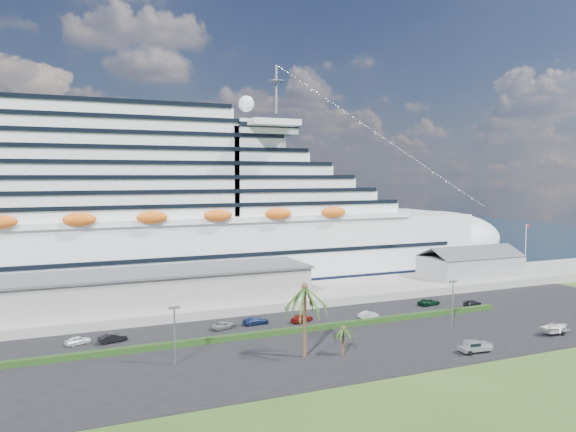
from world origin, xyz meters
name	(u,v)px	position (x,y,z in m)	size (l,w,h in m)	color
ground	(378,357)	(0.00, 0.00, 0.00)	(420.00, 420.00, 0.00)	#284C19
asphalt_lot	(342,337)	(0.00, 11.00, 0.06)	(140.00, 38.00, 0.12)	black
wharf	(276,297)	(0.00, 40.00, 0.90)	(240.00, 20.00, 1.80)	gray
water	(181,249)	(0.00, 130.00, 0.01)	(420.00, 160.00, 0.02)	black
cruise_ship	(151,217)	(-21.53, 64.00, 16.69)	(191.00, 38.00, 54.00)	silver
terminal_building	(155,287)	(-25.00, 40.00, 5.01)	(61.00, 15.00, 6.30)	gray
port_shed	(471,265)	(52.00, 40.00, 4.40)	(24.00, 12.31, 7.37)	gray
flagpole	(526,245)	(70.04, 40.00, 8.27)	(1.08, 0.16, 12.00)	silver
hedge	(285,331)	(-8.00, 16.00, 0.57)	(88.00, 1.10, 0.90)	black
lamp_post_left	(175,328)	(-28.00, 8.00, 5.34)	(1.60, 0.35, 8.27)	gray
lamp_post_right	(453,298)	(20.00, 8.00, 5.34)	(1.60, 0.35, 8.27)	gray
palm_tall	(305,295)	(-10.00, 4.00, 9.20)	(8.82, 8.82, 11.13)	#47301E
palm_short	(343,331)	(-4.50, 2.50, 3.67)	(3.53, 3.53, 4.56)	#47301E
parked_car_0	(78,340)	(-39.90, 23.34, 0.79)	(1.57, 3.91, 1.33)	white
parked_car_1	(113,338)	(-34.83, 22.42, 0.83)	(1.51, 4.34, 1.43)	black
parked_car_2	(224,325)	(-16.46, 23.11, 0.74)	(2.06, 4.46, 1.24)	gray
parked_car_3	(256,321)	(-10.46, 23.45, 0.82)	(1.97, 4.85, 1.41)	#16254E
parked_car_4	(302,318)	(-2.28, 21.77, 0.88)	(1.79, 4.46, 1.52)	maroon
parked_car_5	(368,315)	(10.14, 19.36, 0.77)	(1.37, 3.93, 1.29)	silver
parked_car_6	(429,302)	(26.95, 23.50, 0.78)	(2.21, 4.78, 1.33)	black
parked_car_7	(472,303)	(34.51, 19.43, 0.73)	(1.71, 4.20, 1.22)	black
pickup_truck	(475,346)	(14.11, -4.19, 1.09)	(5.11, 2.19, 1.76)	black
boat_trailer	(557,327)	(33.23, -2.02, 1.33)	(6.50, 4.53, 1.83)	gray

